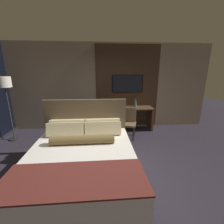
{
  "coord_description": "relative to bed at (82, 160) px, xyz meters",
  "views": [
    {
      "loc": [
        -0.1,
        -2.46,
        1.93
      ],
      "look_at": [
        0.19,
        1.1,
        0.95
      ],
      "focal_mm": 24.0,
      "sensor_mm": 36.0,
      "label": 1
    }
  ],
  "objects": [
    {
      "name": "book",
      "position": [
        0.8,
        2.26,
        0.42
      ],
      "size": [
        0.23,
        0.16,
        0.03
      ],
      "color": "#332D28",
      "rests_on": "desk"
    },
    {
      "name": "wall_back_tv_panel",
      "position": [
        0.55,
        2.62,
        1.04
      ],
      "size": [
        7.2,
        0.09,
        2.8
      ],
      "color": "gray",
      "rests_on": "ground_plane"
    },
    {
      "name": "desk",
      "position": [
        1.26,
        2.33,
        0.15
      ],
      "size": [
        1.6,
        0.54,
        0.76
      ],
      "color": "brown",
      "rests_on": "ground_plane"
    },
    {
      "name": "bed",
      "position": [
        0.0,
        0.0,
        0.0
      ],
      "size": [
        1.87,
        2.14,
        1.31
      ],
      "color": "#33281E",
      "rests_on": "ground_plane"
    },
    {
      "name": "ground_plane",
      "position": [
        0.45,
        0.03,
        -0.36
      ],
      "size": [
        16.0,
        16.0,
        0.0
      ],
      "primitive_type": "plane",
      "color": "#28232D"
    },
    {
      "name": "tv",
      "position": [
        1.26,
        2.55,
        1.16
      ],
      "size": [
        1.03,
        0.04,
        0.58
      ],
      "color": "black"
    },
    {
      "name": "desk_chair",
      "position": [
        1.17,
        1.74,
        0.15
      ],
      "size": [
        0.58,
        0.58,
        0.87
      ],
      "rotation": [
        0.0,
        0.0,
        -0.31
      ],
      "color": "brown",
      "rests_on": "ground_plane"
    },
    {
      "name": "floor_lamp",
      "position": [
        -2.17,
        1.79,
        1.14
      ],
      "size": [
        0.34,
        0.34,
        1.79
      ],
      "color": "#282623",
      "rests_on": "ground_plane"
    },
    {
      "name": "vase_tall",
      "position": [
        1.52,
        2.39,
        0.55
      ],
      "size": [
        0.11,
        0.11,
        0.3
      ],
      "color": "#4C706B",
      "rests_on": "desk"
    }
  ]
}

